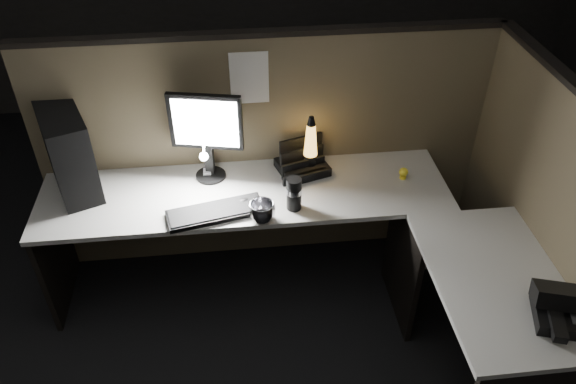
{
  "coord_description": "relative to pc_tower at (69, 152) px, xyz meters",
  "views": [
    {
      "loc": [
        -0.19,
        -1.91,
        2.66
      ],
      "look_at": [
        0.07,
        0.35,
        0.9
      ],
      "focal_mm": 35.0,
      "sensor_mm": 36.0,
      "label": 1
    }
  ],
  "objects": [
    {
      "name": "floor",
      "position": [
        1.09,
        -0.74,
        -0.97
      ],
      "size": [
        6.0,
        6.0,
        0.0
      ],
      "primitive_type": "plane",
      "color": "black",
      "rests_on": "ground"
    },
    {
      "name": "room_shell",
      "position": [
        1.09,
        -0.74,
        0.65
      ],
      "size": [
        6.0,
        6.0,
        6.0
      ],
      "color": "silver",
      "rests_on": "ground"
    },
    {
      "name": "partition_back",
      "position": [
        1.09,
        0.19,
        -0.22
      ],
      "size": [
        2.66,
        0.06,
        1.5
      ],
      "primitive_type": "cube",
      "color": "brown",
      "rests_on": "ground"
    },
    {
      "name": "partition_right",
      "position": [
        2.42,
        -0.64,
        -0.22
      ],
      "size": [
        0.06,
        1.66,
        1.5
      ],
      "primitive_type": "cube",
      "color": "brown",
      "rests_on": "ground"
    },
    {
      "name": "desk",
      "position": [
        1.27,
        -0.49,
        -0.39
      ],
      "size": [
        2.6,
        1.6,
        0.73
      ],
      "color": "beige",
      "rests_on": "ground"
    },
    {
      "name": "pc_tower",
      "position": [
        0.0,
        0.0,
        0.0
      ],
      "size": [
        0.36,
        0.5,
        0.48
      ],
      "primitive_type": "cube",
      "rotation": [
        0.0,
        0.0,
        0.38
      ],
      "color": "black",
      "rests_on": "desk"
    },
    {
      "name": "monitor",
      "position": [
        0.75,
        0.03,
        0.08
      ],
      "size": [
        0.4,
        0.17,
        0.52
      ],
      "rotation": [
        0.0,
        0.0,
        -0.22
      ],
      "color": "black",
      "rests_on": "desk"
    },
    {
      "name": "keyboard",
      "position": [
        0.77,
        -0.33,
        -0.23
      ],
      "size": [
        0.54,
        0.27,
        0.03
      ],
      "primitive_type": "cube",
      "rotation": [
        0.0,
        0.0,
        0.21
      ],
      "color": "black",
      "rests_on": "desk"
    },
    {
      "name": "mouse",
      "position": [
        0.93,
        -0.26,
        -0.22
      ],
      "size": [
        0.1,
        0.09,
        0.03
      ],
      "primitive_type": "ellipsoid",
      "rotation": [
        0.0,
        0.0,
        0.36
      ],
      "color": "black",
      "rests_on": "desk"
    },
    {
      "name": "clip_lamp",
      "position": [
        0.73,
        -0.03,
        -0.09
      ],
      "size": [
        0.05,
        0.19,
        0.25
      ],
      "color": "silver",
      "rests_on": "desk"
    },
    {
      "name": "organizer",
      "position": [
        1.28,
        0.03,
        -0.19
      ],
      "size": [
        0.33,
        0.3,
        0.2
      ],
      "rotation": [
        0.0,
        0.0,
        0.3
      ],
      "color": "black",
      "rests_on": "desk"
    },
    {
      "name": "lava_lamp",
      "position": [
        1.33,
        0.02,
        -0.09
      ],
      "size": [
        0.1,
        0.1,
        0.36
      ],
      "color": "black",
      "rests_on": "desk"
    },
    {
      "name": "travel_mug",
      "position": [
        1.19,
        -0.32,
        -0.14
      ],
      "size": [
        0.09,
        0.09,
        0.19
      ],
      "primitive_type": "cylinder",
      "color": "black",
      "rests_on": "desk"
    },
    {
      "name": "steel_mug",
      "position": [
        1.02,
        -0.4,
        -0.18
      ],
      "size": [
        0.18,
        0.18,
        0.11
      ],
      "primitive_type": "imported",
      "rotation": [
        0.0,
        0.0,
        -0.38
      ],
      "color": "#B3B2BA",
      "rests_on": "desk"
    },
    {
      "name": "figurine",
      "position": [
        1.85,
        -0.12,
        -0.19
      ],
      "size": [
        0.05,
        0.05,
        0.05
      ],
      "primitive_type": "sphere",
      "color": "yellow",
      "rests_on": "desk"
    },
    {
      "name": "pinned_paper",
      "position": [
        1.0,
        0.15,
        0.31
      ],
      "size": [
        0.21,
        0.0,
        0.3
      ],
      "primitive_type": "cube",
      "color": "white",
      "rests_on": "partition_back"
    },
    {
      "name": "desk_phone",
      "position": [
        2.26,
        -1.2,
        -0.18
      ],
      "size": [
        0.31,
        0.31,
        0.16
      ],
      "rotation": [
        0.0,
        0.0,
        -0.3
      ],
      "color": "black",
      "rests_on": "desk"
    }
  ]
}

